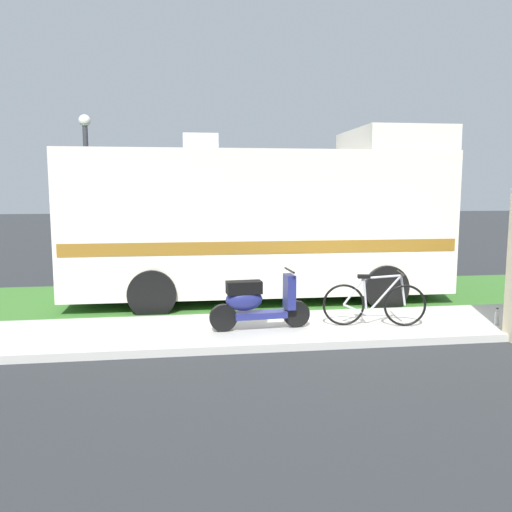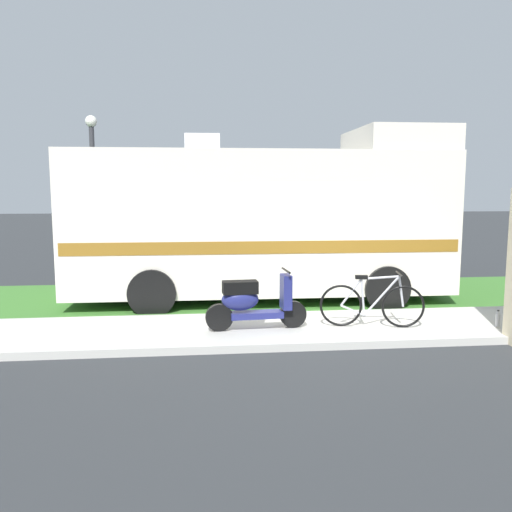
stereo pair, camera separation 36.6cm
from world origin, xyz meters
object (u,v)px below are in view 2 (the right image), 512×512
Objects in this scene: motorhome_rv at (264,220)px; bicycle at (372,304)px; scooter at (253,302)px; bottle_spare at (498,320)px; street_lamp_post at (94,183)px; pickup_truck_near at (290,236)px.

motorhome_rv reaches higher than bicycle.
scooter is (-0.50, -2.72, -1.14)m from motorhome_rv.
bicycle reaches higher than bottle_spare.
bottle_spare is at bearing -35.15° from street_lamp_post.
motorhome_rv is 4.86m from bottle_spare.
bottle_spare is (2.07, -0.23, -0.27)m from bicycle.
motorhome_rv is at bearing 139.56° from bottle_spare.
pickup_truck_near is at bearing 24.16° from street_lamp_post.
bicycle is (1.96, -0.05, -0.07)m from scooter.
pickup_truck_near is 1.37× the size of street_lamp_post.
motorhome_rv reaches higher than pickup_truck_near.
pickup_truck_near is (1.85, 7.30, 0.38)m from scooter.
bicycle is at bearing -1.58° from scooter.
bicycle is at bearing 173.63° from bottle_spare.
pickup_truck_near is (-0.11, 7.35, 0.45)m from bicycle.
motorhome_rv is 4.83m from pickup_truck_near.
motorhome_rv is 27.15× the size of bottle_spare.
pickup_truck_near is 19.83× the size of bottle_spare.
bottle_spare is at bearing -73.99° from pickup_truck_near.
scooter is at bearing -55.52° from street_lamp_post.
bicycle is 0.41× the size of street_lamp_post.
pickup_truck_near reaches higher than bicycle.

